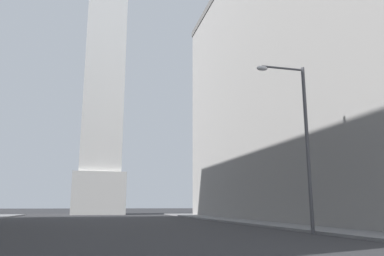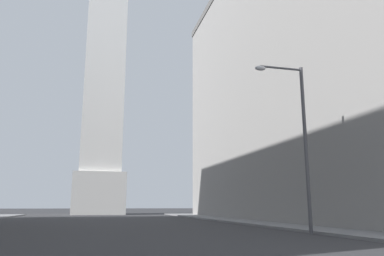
# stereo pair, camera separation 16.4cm
# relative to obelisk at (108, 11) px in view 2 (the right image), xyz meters

# --- Properties ---
(sidewalk_right) EXTENTS (5.00, 77.29, 0.15)m
(sidewalk_right) POSITION_rel_obelisk_xyz_m (13.41, -41.22, -37.61)
(sidewalk_right) COLOR slate
(sidewalk_right) RESTS_ON ground_plane
(building_right) EXTENTS (21.13, 49.59, 29.93)m
(building_right) POSITION_rel_obelisk_xyz_m (24.28, -35.31, -22.71)
(building_right) COLOR gray
(building_right) RESTS_ON ground_plane
(obelisk) EXTENTS (8.60, 8.60, 78.77)m
(obelisk) POSITION_rel_obelisk_xyz_m (0.00, 0.00, 0.00)
(obelisk) COLOR silver
(obelisk) RESTS_ON ground_plane
(street_lamp) EXTENTS (2.95, 0.36, 9.26)m
(street_lamp) POSITION_rel_obelisk_xyz_m (10.21, -48.65, -32.08)
(street_lamp) COLOR #4C4C51
(street_lamp) RESTS_ON ground_plane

